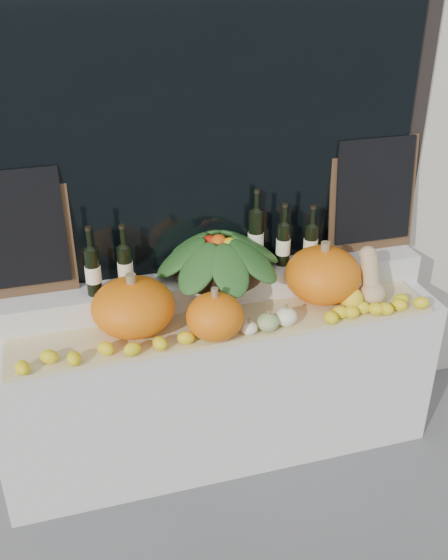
# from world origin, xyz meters

# --- Properties ---
(storefront_facade) EXTENTS (7.00, 0.94, 4.50)m
(storefront_facade) POSITION_xyz_m (0.00, 2.25, 2.25)
(storefront_facade) COLOR beige
(storefront_facade) RESTS_ON ground
(display_sill) EXTENTS (2.30, 0.55, 0.88)m
(display_sill) POSITION_xyz_m (0.00, 1.52, 0.44)
(display_sill) COLOR silver
(display_sill) RESTS_ON ground
(rear_tier) EXTENTS (2.30, 0.25, 0.16)m
(rear_tier) POSITION_xyz_m (0.00, 1.68, 0.96)
(rear_tier) COLOR silver
(rear_tier) RESTS_ON display_sill
(straw_bedding) EXTENTS (2.10, 0.32, 0.02)m
(straw_bedding) POSITION_xyz_m (0.00, 1.40, 0.89)
(straw_bedding) COLOR tan
(straw_bedding) RESTS_ON display_sill
(pumpkin_left) EXTENTS (0.52, 0.52, 0.27)m
(pumpkin_left) POSITION_xyz_m (-0.44, 1.46, 1.04)
(pumpkin_left) COLOR orange
(pumpkin_left) RESTS_ON straw_bedding
(pumpkin_right) EXTENTS (0.52, 0.52, 0.29)m
(pumpkin_right) POSITION_xyz_m (0.54, 1.49, 1.05)
(pumpkin_right) COLOR orange
(pumpkin_right) RESTS_ON straw_bedding
(pumpkin_center) EXTENTS (0.34, 0.34, 0.22)m
(pumpkin_center) POSITION_xyz_m (-0.09, 1.30, 1.02)
(pumpkin_center) COLOR orange
(pumpkin_center) RESTS_ON straw_bedding
(butternut_squash) EXTENTS (0.14, 0.21, 0.29)m
(butternut_squash) POSITION_xyz_m (0.76, 1.39, 1.03)
(butternut_squash) COLOR tan
(butternut_squash) RESTS_ON straw_bedding
(decorative_gourds) EXTENTS (0.87, 0.19, 0.16)m
(decorative_gourds) POSITION_xyz_m (0.19, 1.30, 0.96)
(decorative_gourds) COLOR #3C7222
(decorative_gourds) RESTS_ON straw_bedding
(lemon_heap) EXTENTS (2.20, 0.16, 0.06)m
(lemon_heap) POSITION_xyz_m (0.00, 1.29, 0.94)
(lemon_heap) COLOR yellow
(lemon_heap) RESTS_ON straw_bedding
(produce_bowl) EXTENTS (0.69, 0.69, 0.23)m
(produce_bowl) POSITION_xyz_m (0.03, 1.66, 1.15)
(produce_bowl) COLOR black
(produce_bowl) RESTS_ON rear_tier
(wine_bottle_far_left) EXTENTS (0.08, 0.08, 0.35)m
(wine_bottle_far_left) POSITION_xyz_m (-0.60, 1.63, 1.17)
(wine_bottle_far_left) COLOR black
(wine_bottle_far_left) RESTS_ON rear_tier
(wine_bottle_near_left) EXTENTS (0.08, 0.08, 0.34)m
(wine_bottle_near_left) POSITION_xyz_m (-0.44, 1.65, 1.16)
(wine_bottle_near_left) COLOR black
(wine_bottle_near_left) RESTS_ON rear_tier
(wine_bottle_tall) EXTENTS (0.08, 0.08, 0.41)m
(wine_bottle_tall) POSITION_xyz_m (0.25, 1.72, 1.19)
(wine_bottle_tall) COLOR black
(wine_bottle_tall) RESTS_ON rear_tier
(wine_bottle_near_right) EXTENTS (0.08, 0.08, 0.34)m
(wine_bottle_near_right) POSITION_xyz_m (0.39, 1.68, 1.16)
(wine_bottle_near_right) COLOR black
(wine_bottle_near_right) RESTS_ON rear_tier
(wine_bottle_far_right) EXTENTS (0.08, 0.08, 0.32)m
(wine_bottle_far_right) POSITION_xyz_m (0.54, 1.66, 1.15)
(wine_bottle_far_right) COLOR black
(wine_bottle_far_right) RESTS_ON rear_tier
(chalkboard_left) EXTENTS (0.50, 0.09, 0.62)m
(chalkboard_left) POSITION_xyz_m (-0.92, 1.74, 1.36)
(chalkboard_left) COLOR #4C331E
(chalkboard_left) RESTS_ON rear_tier
(chalkboard_right) EXTENTS (0.50, 0.09, 0.62)m
(chalkboard_right) POSITION_xyz_m (0.92, 1.74, 1.36)
(chalkboard_right) COLOR #4C331E
(chalkboard_right) RESTS_ON rear_tier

